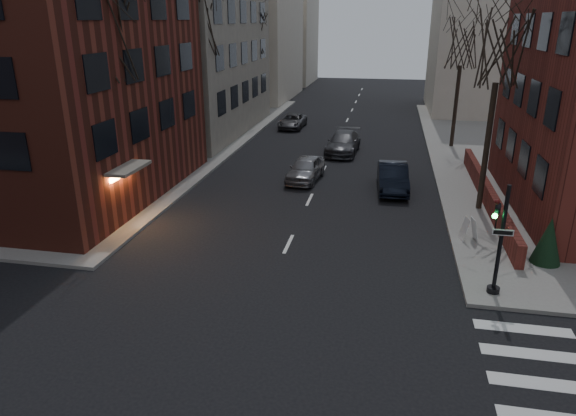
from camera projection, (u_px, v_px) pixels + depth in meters
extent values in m
cube|color=maroon|center=(9.00, 25.00, 26.33)|extent=(15.00, 15.00, 18.00)
cube|color=maroon|center=(487.00, 193.00, 27.03)|extent=(0.35, 16.00, 1.00)
cube|color=beige|center=(235.00, 21.00, 61.68)|extent=(14.00, 16.00, 18.00)
cube|color=beige|center=(505.00, 32.00, 52.00)|extent=(14.00, 14.00, 16.00)
cube|color=beige|center=(280.00, 35.00, 77.66)|extent=(10.00, 12.00, 14.00)
cylinder|color=black|center=(501.00, 241.00, 17.54)|extent=(0.14, 0.14, 4.00)
cylinder|color=black|center=(493.00, 290.00, 18.20)|extent=(0.44, 0.44, 0.20)
imported|color=black|center=(497.00, 217.00, 17.30)|extent=(0.16, 0.20, 1.00)
sphere|color=#19FF4C|center=(495.00, 216.00, 17.24)|extent=(0.18, 0.18, 0.18)
cube|color=white|center=(503.00, 233.00, 17.31)|extent=(0.70, 0.03, 0.22)
cylinder|color=#2D231C|center=(118.00, 147.00, 24.73)|extent=(0.28, 0.28, 6.65)
cylinder|color=#2D231C|center=(203.00, 105.00, 35.71)|extent=(0.28, 0.28, 7.00)
cylinder|color=#2D231C|center=(254.00, 86.00, 48.72)|extent=(0.28, 0.28, 6.30)
cylinder|color=#2D231C|center=(487.00, 148.00, 25.29)|extent=(0.28, 0.28, 6.30)
cylinder|color=#2D231C|center=(456.00, 107.00, 38.24)|extent=(0.28, 0.28, 5.95)
cylinder|color=black|center=(191.00, 123.00, 32.09)|extent=(0.12, 0.12, 6.00)
sphere|color=#FFA54C|center=(187.00, 72.00, 31.02)|extent=(0.36, 0.36, 0.36)
cylinder|color=black|center=(265.00, 85.00, 50.51)|extent=(0.12, 0.12, 6.00)
sphere|color=#FFA54C|center=(265.00, 52.00, 49.43)|extent=(0.36, 0.36, 0.36)
imported|color=black|center=(393.00, 177.00, 29.31)|extent=(1.90, 4.76, 1.54)
imported|color=gray|center=(306.00, 169.00, 31.16)|extent=(2.16, 4.43, 1.46)
imported|color=#3C3C41|center=(343.00, 143.00, 37.53)|extent=(2.44, 5.38, 1.53)
imported|color=#414045|center=(293.00, 121.00, 46.25)|extent=(2.15, 4.47, 1.23)
cube|color=silver|center=(469.00, 229.00, 22.36)|extent=(0.57, 0.72, 1.03)
cone|color=#15301B|center=(548.00, 240.00, 20.13)|extent=(1.39, 1.39, 1.92)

